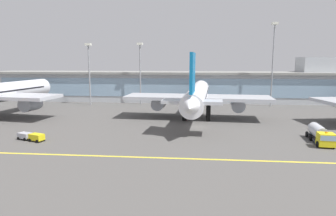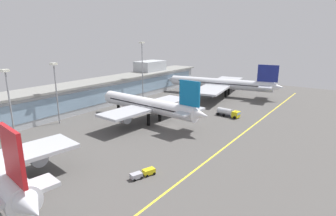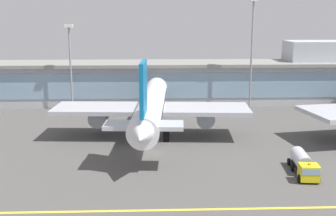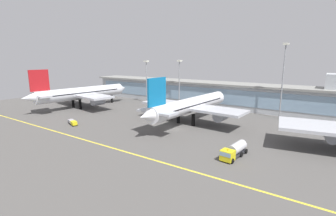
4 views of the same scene
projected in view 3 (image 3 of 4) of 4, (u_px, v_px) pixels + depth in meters
ground_plane at (151, 153)px, 72.64m from camera, size 206.60×206.60×0.00m
taxiway_centreline_stripe at (151, 210)px, 51.16m from camera, size 165.28×0.50×0.01m
terminal_building at (159, 81)px, 112.74m from camera, size 150.57×14.00×15.94m
airliner_near_right at (151, 107)px, 80.57m from camera, size 37.08×48.12×16.20m
fuel_tanker_truck at (304, 164)px, 62.47m from camera, size 3.72×9.25×2.90m
apron_light_mast_west at (70, 54)px, 101.33m from camera, size 1.80×1.80×20.57m
apron_light_mast_east at (252, 40)px, 101.28m from camera, size 1.80×1.80×26.48m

